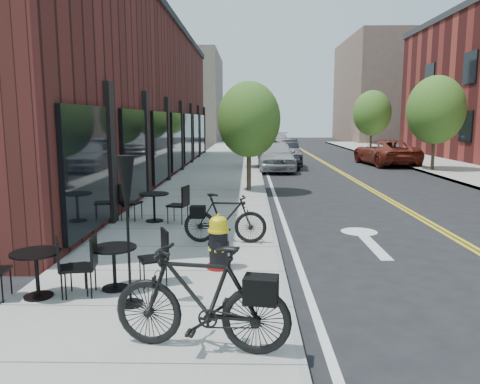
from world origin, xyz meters
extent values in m
plane|color=black|center=(0.00, 0.00, 0.00)|extent=(120.00, 120.00, 0.00)
cube|color=#9E9B93|center=(-2.00, 10.00, 0.06)|extent=(4.00, 70.00, 0.12)
cube|color=#401914|center=(-6.50, 14.00, 3.50)|extent=(5.00, 28.00, 7.00)
cube|color=#726656|center=(-8.00, 48.00, 5.00)|extent=(8.00, 14.00, 10.00)
cube|color=brown|center=(16.00, 50.00, 6.00)|extent=(10.00, 16.00, 12.00)
cylinder|color=#382B1E|center=(-0.60, 9.00, 0.93)|extent=(0.16, 0.16, 1.61)
ellipsoid|color=#2A591C|center=(-0.60, 9.00, 2.61)|extent=(2.20, 2.20, 2.64)
cylinder|color=#382B1E|center=(-0.60, 17.00, 0.96)|extent=(0.16, 0.16, 1.68)
ellipsoid|color=#2A591C|center=(-0.60, 17.00, 2.72)|extent=(2.30, 2.30, 2.76)
cylinder|color=#382B1E|center=(-0.60, 25.00, 0.91)|extent=(0.16, 0.16, 1.57)
ellipsoid|color=#2A591C|center=(-0.60, 25.00, 2.54)|extent=(2.10, 2.10, 2.52)
cylinder|color=#382B1E|center=(-0.60, 33.00, 0.98)|extent=(0.16, 0.16, 1.71)
ellipsoid|color=#2A591C|center=(-0.60, 33.00, 2.79)|extent=(2.40, 2.40, 2.88)
cylinder|color=#382B1E|center=(8.60, 16.00, 1.03)|extent=(0.16, 0.16, 1.82)
ellipsoid|color=#2A591C|center=(8.60, 16.00, 3.06)|extent=(2.80, 2.80, 3.36)
cylinder|color=#382B1E|center=(8.60, 28.00, 1.03)|extent=(0.16, 0.16, 1.82)
ellipsoid|color=#2A591C|center=(8.60, 28.00, 3.06)|extent=(2.80, 2.80, 3.36)
cylinder|color=maroon|center=(-1.12, 0.14, 0.15)|extent=(0.49, 0.49, 0.06)
cylinder|color=black|center=(-1.12, 0.14, 0.46)|extent=(0.38, 0.38, 0.61)
cylinder|color=yellow|center=(-1.12, 0.14, 0.77)|extent=(0.43, 0.43, 0.04)
cylinder|color=yellow|center=(-1.12, 0.14, 0.85)|extent=(0.37, 0.37, 0.14)
ellipsoid|color=yellow|center=(-1.12, 0.14, 0.94)|extent=(0.36, 0.36, 0.18)
cylinder|color=yellow|center=(-1.12, 0.14, 1.03)|extent=(0.06, 0.06, 0.06)
imported|color=black|center=(-1.12, -2.69, 0.71)|extent=(2.04, 0.89, 1.19)
imported|color=black|center=(-1.09, 1.80, 0.63)|extent=(1.71, 0.56, 1.02)
cylinder|color=black|center=(-2.60, -0.86, 0.13)|extent=(0.51, 0.51, 0.03)
cylinder|color=black|center=(-2.60, -0.86, 0.44)|extent=(0.07, 0.07, 0.62)
cylinder|color=black|center=(-2.60, -0.86, 0.75)|extent=(0.88, 0.88, 0.03)
cylinder|color=black|center=(-3.60, -1.20, 0.13)|extent=(0.46, 0.46, 0.03)
cylinder|color=black|center=(-3.60, -1.20, 0.45)|extent=(0.06, 0.06, 0.64)
cylinder|color=black|center=(-3.60, -1.20, 0.77)|extent=(0.79, 0.79, 0.03)
cylinder|color=black|center=(-2.94, 3.78, 0.13)|extent=(0.52, 0.52, 0.03)
cylinder|color=black|center=(-2.94, 3.78, 0.47)|extent=(0.07, 0.07, 0.68)
cylinder|color=black|center=(-2.94, 3.78, 0.81)|extent=(0.90, 0.90, 0.03)
cylinder|color=black|center=(-2.22, -1.47, 0.14)|extent=(0.33, 0.33, 0.04)
cylinder|color=black|center=(-2.22, -1.47, 1.13)|extent=(0.04, 0.04, 1.97)
cone|color=black|center=(-2.22, -1.47, 1.72)|extent=(0.24, 0.24, 0.87)
imported|color=#A8ACB1|center=(0.80, 16.37, 0.77)|extent=(1.84, 4.54, 1.54)
imported|color=black|center=(1.20, 18.23, 0.79)|extent=(1.87, 4.85, 1.57)
imported|color=#A1A2A6|center=(1.60, 29.58, 0.79)|extent=(2.50, 5.57, 1.59)
imported|color=maroon|center=(7.26, 19.52, 0.72)|extent=(2.96, 5.45, 1.45)
camera|label=1|loc=(-0.62, -7.49, 2.63)|focal=35.00mm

